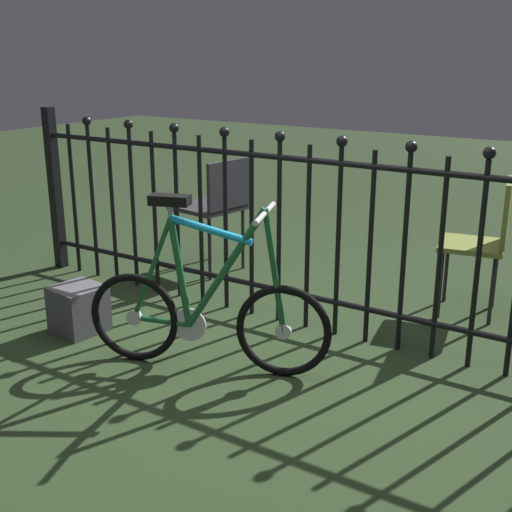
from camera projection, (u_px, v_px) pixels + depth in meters
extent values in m
plane|color=#24351C|center=(253.00, 370.00, 3.44)|extent=(20.00, 20.00, 0.00)
cylinder|color=black|center=(56.00, 197.00, 4.92)|extent=(0.03, 0.03, 1.09)
sphere|color=black|center=(49.00, 118.00, 4.75)|extent=(0.06, 0.06, 0.06)
cylinder|color=black|center=(74.00, 200.00, 4.82)|extent=(0.03, 0.03, 1.09)
cylinder|color=black|center=(93.00, 203.00, 4.72)|extent=(0.03, 0.03, 1.09)
sphere|color=black|center=(87.00, 121.00, 4.55)|extent=(0.06, 0.06, 0.06)
cylinder|color=black|center=(113.00, 206.00, 4.62)|extent=(0.03, 0.03, 1.09)
cylinder|color=black|center=(133.00, 210.00, 4.52)|extent=(0.03, 0.03, 1.09)
sphere|color=black|center=(128.00, 124.00, 4.35)|extent=(0.06, 0.06, 0.06)
cylinder|color=black|center=(155.00, 213.00, 4.42)|extent=(0.03, 0.03, 1.09)
cylinder|color=black|center=(177.00, 217.00, 4.32)|extent=(0.03, 0.03, 1.09)
sphere|color=black|center=(174.00, 128.00, 4.15)|extent=(0.06, 0.06, 0.06)
cylinder|color=black|center=(201.00, 221.00, 4.22)|extent=(0.03, 0.03, 1.09)
cylinder|color=black|center=(226.00, 225.00, 4.12)|extent=(0.03, 0.03, 1.09)
sphere|color=black|center=(224.00, 132.00, 3.95)|extent=(0.06, 0.06, 0.06)
cylinder|color=black|center=(252.00, 230.00, 4.02)|extent=(0.03, 0.03, 1.09)
cylinder|color=black|center=(279.00, 234.00, 3.92)|extent=(0.03, 0.03, 1.09)
sphere|color=black|center=(280.00, 136.00, 3.75)|extent=(0.06, 0.06, 0.06)
cylinder|color=black|center=(308.00, 239.00, 3.82)|extent=(0.03, 0.03, 1.09)
cylinder|color=black|center=(338.00, 244.00, 3.72)|extent=(0.03, 0.03, 1.09)
sphere|color=black|center=(342.00, 141.00, 3.55)|extent=(0.06, 0.06, 0.06)
cylinder|color=black|center=(370.00, 250.00, 3.62)|extent=(0.03, 0.03, 1.09)
cylinder|color=black|center=(404.00, 255.00, 3.52)|extent=(0.03, 0.03, 1.09)
sphere|color=black|center=(411.00, 147.00, 3.35)|extent=(0.06, 0.06, 0.06)
cylinder|color=black|center=(440.00, 262.00, 3.42)|extent=(0.03, 0.03, 1.09)
cylinder|color=black|center=(478.00, 268.00, 3.32)|extent=(0.03, 0.03, 1.09)
sphere|color=black|center=(490.00, 153.00, 3.15)|extent=(0.06, 0.06, 0.06)
cylinder|color=black|center=(313.00, 297.00, 3.90)|extent=(4.34, 0.03, 0.03)
cylinder|color=black|center=(317.00, 161.00, 3.66)|extent=(4.34, 0.03, 0.03)
cube|color=black|center=(55.00, 189.00, 4.91)|extent=(0.07, 0.07, 1.19)
torus|color=black|center=(134.00, 317.00, 3.49)|extent=(0.47, 0.20, 0.49)
cylinder|color=silver|center=(134.00, 317.00, 3.49)|extent=(0.09, 0.06, 0.08)
torus|color=black|center=(283.00, 331.00, 3.31)|extent=(0.47, 0.20, 0.49)
cylinder|color=silver|center=(283.00, 331.00, 3.31)|extent=(0.09, 0.06, 0.08)
cylinder|color=#19592D|center=(226.00, 269.00, 3.29)|extent=(0.41, 0.18, 0.65)
cylinder|color=#19A5D8|center=(211.00, 230.00, 3.24)|extent=(0.41, 0.18, 0.13)
cylinder|color=#19592D|center=(180.00, 272.00, 3.35)|extent=(0.12, 0.07, 0.57)
cylinder|color=#19592D|center=(162.00, 321.00, 3.45)|extent=(0.29, 0.13, 0.04)
cylinder|color=#19592D|center=(152.00, 269.00, 3.38)|extent=(0.24, 0.11, 0.56)
cylinder|color=#19592D|center=(274.00, 272.00, 3.23)|extent=(0.13, 0.07, 0.62)
cylinder|color=silver|center=(265.00, 211.00, 3.15)|extent=(0.03, 0.03, 0.02)
cylinder|color=silver|center=(265.00, 213.00, 3.16)|extent=(0.16, 0.39, 0.03)
cylinder|color=silver|center=(170.00, 211.00, 3.26)|extent=(0.03, 0.03, 0.07)
cube|color=black|center=(170.00, 200.00, 3.25)|extent=(0.22, 0.15, 0.05)
cylinder|color=silver|center=(189.00, 325.00, 3.42)|extent=(0.17, 0.07, 0.18)
cylinder|color=black|center=(176.00, 240.00, 4.94)|extent=(0.02, 0.02, 0.47)
cylinder|color=black|center=(210.00, 231.00, 5.19)|extent=(0.02, 0.02, 0.47)
cylinder|color=black|center=(210.00, 249.00, 4.72)|extent=(0.02, 0.02, 0.47)
cylinder|color=black|center=(243.00, 239.00, 4.97)|extent=(0.02, 0.02, 0.47)
cube|color=#2D2D33|center=(209.00, 207.00, 4.88)|extent=(0.50, 0.50, 0.03)
cube|color=#2D2D33|center=(229.00, 184.00, 4.69)|extent=(0.09, 0.42, 0.34)
cylinder|color=black|center=(440.00, 285.00, 4.06)|extent=(0.02, 0.02, 0.43)
cylinder|color=black|center=(446.00, 270.00, 4.32)|extent=(0.02, 0.02, 0.43)
cylinder|color=black|center=(492.00, 291.00, 3.95)|extent=(0.02, 0.02, 0.43)
cylinder|color=black|center=(495.00, 276.00, 4.21)|extent=(0.02, 0.02, 0.43)
cube|color=olive|center=(472.00, 245.00, 4.07)|extent=(0.44, 0.44, 0.03)
cube|color=olive|center=(507.00, 213.00, 3.94)|extent=(0.10, 0.36, 0.39)
cube|color=#4C4C51|center=(79.00, 309.00, 3.88)|extent=(0.30, 0.30, 0.27)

